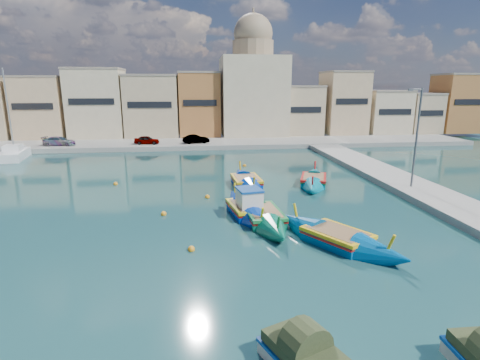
{
  "coord_description": "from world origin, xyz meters",
  "views": [
    {
      "loc": [
        0.91,
        -20.55,
        8.06
      ],
      "look_at": [
        4.0,
        6.0,
        1.4
      ],
      "focal_mm": 28.0,
      "sensor_mm": 36.0,
      "label": 1
    }
  ],
  "objects_px": {
    "church_block": "(253,85)",
    "luzzu_cyan_mid": "(314,181)",
    "quay_street_lamp": "(416,138)",
    "yacht_north": "(18,153)",
    "luzzu_cyan_south": "(337,239)",
    "luzzu_blue_cabin": "(247,210)",
    "luzzu_blue_south": "(263,217)",
    "luzzu_green": "(246,183)",
    "tender_near": "(304,359)"
  },
  "relations": [
    {
      "from": "luzzu_cyan_mid",
      "to": "luzzu_blue_south",
      "type": "xyz_separation_m",
      "value": [
        -5.85,
        -8.39,
        0.01
      ]
    },
    {
      "from": "luzzu_cyan_south",
      "to": "luzzu_cyan_mid",
      "type": "bearing_deg",
      "value": 78.07
    },
    {
      "from": "luzzu_cyan_south",
      "to": "yacht_north",
      "type": "relative_size",
      "value": 0.75
    },
    {
      "from": "tender_near",
      "to": "yacht_north",
      "type": "relative_size",
      "value": 0.29
    },
    {
      "from": "church_block",
      "to": "luzzu_blue_south",
      "type": "height_order",
      "value": "church_block"
    },
    {
      "from": "luzzu_green",
      "to": "tender_near",
      "type": "height_order",
      "value": "luzzu_green"
    },
    {
      "from": "luzzu_blue_cabin",
      "to": "luzzu_blue_south",
      "type": "xyz_separation_m",
      "value": [
        0.82,
        -1.29,
        -0.08
      ]
    },
    {
      "from": "luzzu_blue_cabin",
      "to": "luzzu_blue_south",
      "type": "relative_size",
      "value": 0.92
    },
    {
      "from": "luzzu_cyan_mid",
      "to": "luzzu_green",
      "type": "xyz_separation_m",
      "value": [
        -5.76,
        0.14,
        0.02
      ]
    },
    {
      "from": "luzzu_cyan_mid",
      "to": "luzzu_cyan_south",
      "type": "relative_size",
      "value": 1.05
    },
    {
      "from": "quay_street_lamp",
      "to": "tender_near",
      "type": "bearing_deg",
      "value": -127.71
    },
    {
      "from": "luzzu_cyan_south",
      "to": "tender_near",
      "type": "bearing_deg",
      "value": -116.21
    },
    {
      "from": "yacht_north",
      "to": "luzzu_cyan_south",
      "type": "bearing_deg",
      "value": -45.76
    },
    {
      "from": "luzzu_blue_cabin",
      "to": "luzzu_blue_south",
      "type": "bearing_deg",
      "value": -57.56
    },
    {
      "from": "luzzu_cyan_mid",
      "to": "tender_near",
      "type": "distance_m",
      "value": 22.1
    },
    {
      "from": "luzzu_blue_cabin",
      "to": "luzzu_green",
      "type": "relative_size",
      "value": 0.98
    },
    {
      "from": "luzzu_cyan_south",
      "to": "yacht_north",
      "type": "distance_m",
      "value": 40.74
    },
    {
      "from": "church_block",
      "to": "tender_near",
      "type": "bearing_deg",
      "value": -96.83
    },
    {
      "from": "luzzu_blue_cabin",
      "to": "luzzu_cyan_south",
      "type": "distance_m",
      "value": 6.6
    },
    {
      "from": "quay_street_lamp",
      "to": "yacht_north",
      "type": "bearing_deg",
      "value": 151.77
    },
    {
      "from": "tender_near",
      "to": "luzzu_blue_cabin",
      "type": "bearing_deg",
      "value": 89.13
    },
    {
      "from": "quay_street_lamp",
      "to": "luzzu_cyan_south",
      "type": "distance_m",
      "value": 13.53
    },
    {
      "from": "luzzu_green",
      "to": "yacht_north",
      "type": "distance_m",
      "value": 30.31
    },
    {
      "from": "quay_street_lamp",
      "to": "luzzu_blue_south",
      "type": "xyz_separation_m",
      "value": [
        -12.59,
        -5.01,
        -4.07
      ]
    },
    {
      "from": "luzzu_blue_cabin",
      "to": "yacht_north",
      "type": "xyz_separation_m",
      "value": [
        -24.35,
        24.0,
        0.08
      ]
    },
    {
      "from": "luzzu_blue_cabin",
      "to": "luzzu_cyan_mid",
      "type": "xyz_separation_m",
      "value": [
        6.67,
        7.1,
        -0.09
      ]
    },
    {
      "from": "quay_street_lamp",
      "to": "yacht_north",
      "type": "xyz_separation_m",
      "value": [
        -37.76,
        20.28,
        -3.91
      ]
    },
    {
      "from": "quay_street_lamp",
      "to": "luzzu_cyan_south",
      "type": "relative_size",
      "value": 0.98
    },
    {
      "from": "church_block",
      "to": "luzzu_cyan_mid",
      "type": "relative_size",
      "value": 2.23
    },
    {
      "from": "luzzu_blue_south",
      "to": "tender_near",
      "type": "height_order",
      "value": "luzzu_blue_south"
    },
    {
      "from": "luzzu_blue_cabin",
      "to": "yacht_north",
      "type": "bearing_deg",
      "value": 135.41
    },
    {
      "from": "luzzu_green",
      "to": "tender_near",
      "type": "relative_size",
      "value": 2.61
    },
    {
      "from": "luzzu_blue_cabin",
      "to": "luzzu_cyan_south",
      "type": "xyz_separation_m",
      "value": [
        4.08,
        -5.19,
        -0.07
      ]
    },
    {
      "from": "church_block",
      "to": "tender_near",
      "type": "distance_m",
      "value": 52.6
    },
    {
      "from": "church_block",
      "to": "quay_street_lamp",
      "type": "distance_m",
      "value": 35.04
    },
    {
      "from": "tender_near",
      "to": "luzzu_blue_south",
      "type": "bearing_deg",
      "value": 85.32
    },
    {
      "from": "luzzu_cyan_mid",
      "to": "luzzu_green",
      "type": "height_order",
      "value": "luzzu_green"
    },
    {
      "from": "luzzu_blue_south",
      "to": "luzzu_cyan_south",
      "type": "height_order",
      "value": "luzzu_cyan_south"
    },
    {
      "from": "luzzu_green",
      "to": "luzzu_cyan_south",
      "type": "distance_m",
      "value": 12.83
    },
    {
      "from": "church_block",
      "to": "tender_near",
      "type": "xyz_separation_m",
      "value": [
        -6.18,
        -51.62,
        -7.98
      ]
    },
    {
      "from": "yacht_north",
      "to": "tender_near",
      "type": "bearing_deg",
      "value": -57.51
    },
    {
      "from": "luzzu_cyan_mid",
      "to": "tender_near",
      "type": "xyz_separation_m",
      "value": [
        -6.88,
        -21.0,
        0.17
      ]
    },
    {
      "from": "church_block",
      "to": "luzzu_cyan_mid",
      "type": "height_order",
      "value": "church_block"
    },
    {
      "from": "luzzu_cyan_mid",
      "to": "luzzu_blue_south",
      "type": "bearing_deg",
      "value": -124.88
    },
    {
      "from": "church_block",
      "to": "luzzu_blue_cabin",
      "type": "distance_m",
      "value": 39.03
    },
    {
      "from": "luzzu_cyan_mid",
      "to": "luzzu_green",
      "type": "bearing_deg",
      "value": 178.59
    },
    {
      "from": "luzzu_green",
      "to": "quay_street_lamp",
      "type": "bearing_deg",
      "value": -15.74
    },
    {
      "from": "church_block",
      "to": "quay_street_lamp",
      "type": "xyz_separation_m",
      "value": [
        7.44,
        -34.0,
        -4.07
      ]
    },
    {
      "from": "luzzu_blue_cabin",
      "to": "luzzu_blue_south",
      "type": "distance_m",
      "value": 1.53
    },
    {
      "from": "luzzu_green",
      "to": "luzzu_blue_south",
      "type": "height_order",
      "value": "luzzu_green"
    }
  ]
}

